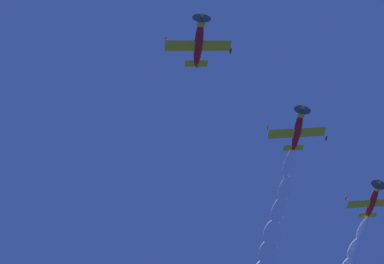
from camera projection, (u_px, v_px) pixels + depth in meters
airplane_lead at (199, 42)px, 80.32m from camera, size 8.72×7.90×2.73m
airplane_left_wingman at (298, 130)px, 90.00m from camera, size 8.67×7.94×2.96m
airplane_right_wingman at (373, 200)px, 101.47m from camera, size 8.71×7.92×2.75m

